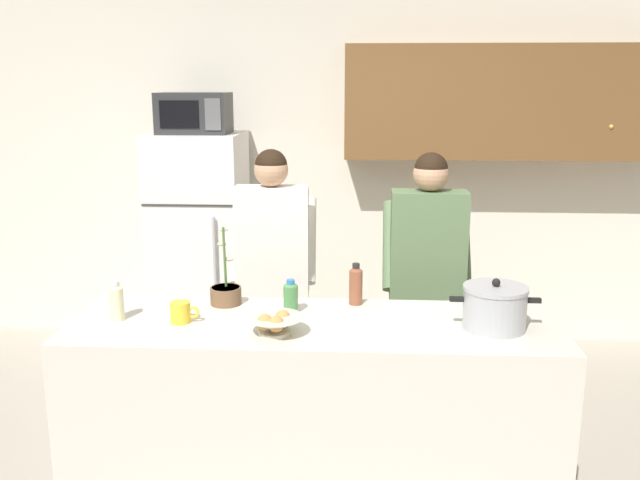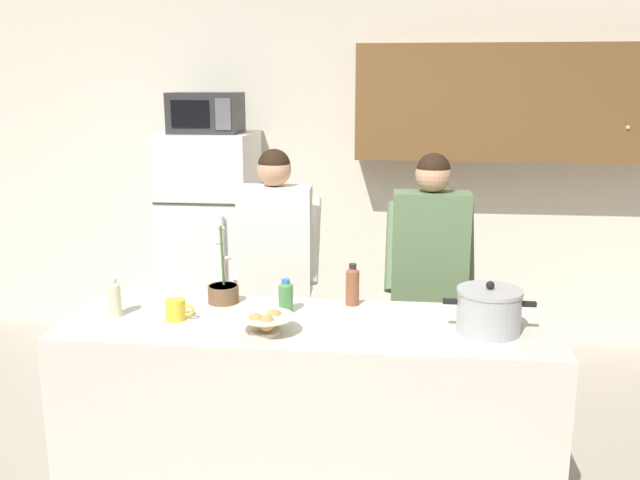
% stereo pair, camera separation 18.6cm
% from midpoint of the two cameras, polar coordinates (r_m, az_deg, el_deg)
% --- Properties ---
extents(back_wall_unit, '(6.00, 0.48, 2.60)m').
position_cam_midpoint_polar(back_wall_unit, '(5.11, 3.26, 7.12)').
color(back_wall_unit, silver).
rests_on(back_wall_unit, ground).
extents(kitchen_island, '(2.20, 0.68, 0.92)m').
position_cam_midpoint_polar(kitchen_island, '(3.23, -2.26, -14.66)').
color(kitchen_island, silver).
rests_on(kitchen_island, ground).
extents(refrigerator, '(0.64, 0.68, 1.62)m').
position_cam_midpoint_polar(refrigerator, '(4.98, -11.14, -0.48)').
color(refrigerator, white).
rests_on(refrigerator, ground).
extents(microwave, '(0.48, 0.37, 0.28)m').
position_cam_midpoint_polar(microwave, '(4.83, -11.71, 10.49)').
color(microwave, '#2D2D30').
rests_on(microwave, refrigerator).
extents(person_near_pot, '(0.50, 0.42, 1.61)m').
position_cam_midpoint_polar(person_near_pot, '(3.84, -5.42, -1.43)').
color(person_near_pot, black).
rests_on(person_near_pot, ground).
extents(person_by_sink, '(0.49, 0.41, 1.61)m').
position_cam_midpoint_polar(person_by_sink, '(3.72, 7.68, -1.99)').
color(person_by_sink, '#726656').
rests_on(person_by_sink, ground).
extents(cooking_pot, '(0.39, 0.28, 0.23)m').
position_cam_midpoint_polar(cooking_pot, '(3.01, 12.87, -5.60)').
color(cooking_pot, '#ADAFB5').
rests_on(cooking_pot, kitchen_island).
extents(coffee_mug, '(0.13, 0.09, 0.10)m').
position_cam_midpoint_polar(coffee_mug, '(3.10, -13.39, -5.99)').
color(coffee_mug, yellow).
rests_on(coffee_mug, kitchen_island).
extents(bread_bowl, '(0.25, 0.25, 0.10)m').
position_cam_midpoint_polar(bread_bowl, '(2.89, -5.73, -7.11)').
color(bread_bowl, beige).
rests_on(bread_bowl, kitchen_island).
extents(bottle_near_edge, '(0.07, 0.07, 0.16)m').
position_cam_midpoint_polar(bottle_near_edge, '(3.14, -4.21, -4.83)').
color(bottle_near_edge, '#4C8C4C').
rests_on(bottle_near_edge, kitchen_island).
extents(bottle_mid_counter, '(0.06, 0.06, 0.20)m').
position_cam_midpoint_polar(bottle_mid_counter, '(3.25, 1.41, -3.79)').
color(bottle_mid_counter, brown).
rests_on(bottle_mid_counter, kitchen_island).
extents(bottle_far_corner, '(0.06, 0.06, 0.18)m').
position_cam_midpoint_polar(bottle_far_corner, '(3.20, -18.47, -4.95)').
color(bottle_far_corner, beige).
rests_on(bottle_far_corner, kitchen_island).
extents(potted_orchid, '(0.15, 0.15, 0.38)m').
position_cam_midpoint_polar(potted_orchid, '(3.31, -9.60, -4.41)').
color(potted_orchid, brown).
rests_on(potted_orchid, kitchen_island).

